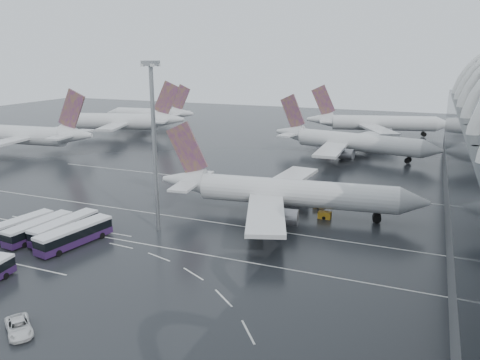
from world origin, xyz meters
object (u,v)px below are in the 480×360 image
at_px(gse_cart_belly_c, 256,221).
at_px(jet_remote_far, 151,114).
at_px(bus_row_near_b, 39,229).
at_px(van_curve_a, 19,327).
at_px(gse_cart_belly_a, 325,215).
at_px(floodlight_mast, 154,127).
at_px(gse_cart_belly_b, 373,202).
at_px(jet_remote_mid, 125,122).
at_px(airliner_gate_c, 376,123).
at_px(bus_row_near_a, 21,226).
at_px(jet_remote_west, 30,136).
at_px(gse_cart_belly_e, 319,205).
at_px(airliner_main, 283,193).
at_px(bus_row_near_d, 75,235).
at_px(airliner_gate_b, 350,142).
at_px(bus_row_near_c, 65,228).

bearing_deg(gse_cart_belly_c, jet_remote_far, 130.97).
relative_size(bus_row_near_b, van_curve_a, 2.33).
bearing_deg(van_curve_a, gse_cart_belly_a, 11.08).
xyz_separation_m(floodlight_mast, gse_cart_belly_b, (34.26, 29.81, -18.26)).
bearing_deg(jet_remote_mid, airliner_gate_c, -174.82).
bearing_deg(bus_row_near_a, jet_remote_west, 53.62).
distance_m(jet_remote_mid, gse_cart_belly_b, 113.58).
bearing_deg(gse_cart_belly_e, gse_cart_belly_b, 32.16).
bearing_deg(airliner_main, bus_row_near_a, -151.80).
relative_size(jet_remote_mid, gse_cart_belly_e, 21.72).
bearing_deg(gse_cart_belly_c, jet_remote_mid, 138.15).
relative_size(bus_row_near_d, gse_cart_belly_b, 7.25).
relative_size(gse_cart_belly_b, gse_cart_belly_c, 0.91).
bearing_deg(airliner_main, gse_cart_belly_b, 32.56).
bearing_deg(airliner_gate_c, gse_cart_belly_b, -98.00).
bearing_deg(gse_cart_belly_a, gse_cart_belly_b, 58.16).
height_order(airliner_main, van_curve_a, airliner_main).
relative_size(airliner_gate_b, van_curve_a, 9.50).
distance_m(jet_remote_far, gse_cart_belly_e, 129.78).
bearing_deg(bus_row_near_d, gse_cart_belly_c, -39.11).
bearing_deg(bus_row_near_d, airliner_gate_b, -8.89).
relative_size(airliner_gate_b, gse_cart_belly_a, 21.34).
bearing_deg(bus_row_near_c, gse_cart_belly_a, -51.07).
relative_size(jet_remote_far, bus_row_near_b, 3.26).
bearing_deg(bus_row_near_c, bus_row_near_d, -112.52).
bearing_deg(jet_remote_mid, airliner_main, 125.43).
distance_m(airliner_main, bus_row_near_a, 48.50).
relative_size(jet_remote_west, van_curve_a, 8.56).
relative_size(bus_row_near_a, bus_row_near_c, 0.91).
relative_size(bus_row_near_b, gse_cart_belly_b, 6.68).
bearing_deg(gse_cart_belly_e, jet_remote_west, 168.03).
distance_m(bus_row_near_c, gse_cart_belly_a, 47.91).
bearing_deg(gse_cart_belly_a, bus_row_near_d, -141.03).
distance_m(airliner_gate_c, bus_row_near_c, 133.37).
bearing_deg(gse_cart_belly_b, bus_row_near_b, -141.35).
bearing_deg(gse_cart_belly_b, floodlight_mast, -138.98).
bearing_deg(bus_row_near_a, airliner_gate_b, -16.59).
relative_size(jet_remote_far, van_curve_a, 7.58).
bearing_deg(jet_remote_far, airliner_main, 127.30).
bearing_deg(van_curve_a, bus_row_near_c, 68.38).
height_order(jet_remote_mid, bus_row_near_c, jet_remote_mid).
relative_size(van_curve_a, floodlight_mast, 0.19).
height_order(airliner_main, airliner_gate_c, airliner_gate_c).
bearing_deg(bus_row_near_b, bus_row_near_a, 94.77).
distance_m(bus_row_near_b, bus_row_near_d, 7.98).
xyz_separation_m(bus_row_near_c, gse_cart_belly_a, (39.69, 26.80, -1.13)).
bearing_deg(gse_cart_belly_a, airliner_gate_c, 91.40).
height_order(jet_remote_mid, gse_cart_belly_c, jet_remote_mid).
relative_size(airliner_gate_c, jet_remote_mid, 1.12).
xyz_separation_m(bus_row_near_c, gse_cart_belly_b, (47.32, 39.09, -1.27)).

